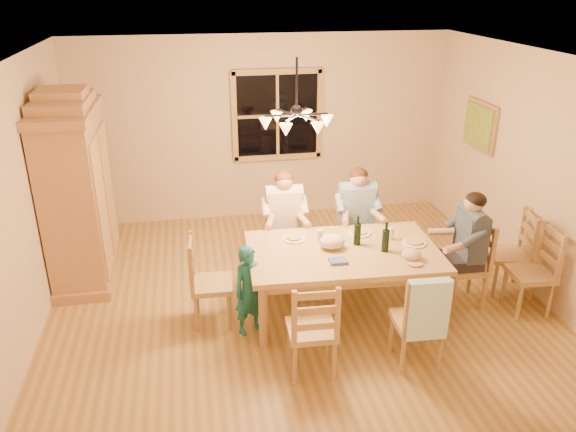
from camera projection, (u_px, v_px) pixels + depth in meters
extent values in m
plane|color=olive|center=(295.00, 296.00, 6.53)|extent=(5.50, 5.50, 0.00)
cube|color=white|center=(297.00, 57.00, 5.46)|extent=(5.50, 5.00, 0.02)
cube|color=beige|center=(264.00, 129.00, 8.25)|extent=(5.50, 0.02, 2.70)
cube|color=beige|center=(23.00, 204.00, 5.54)|extent=(0.02, 5.00, 2.70)
cube|color=beige|center=(531.00, 172.00, 6.44)|extent=(0.02, 5.00, 2.70)
cube|color=black|center=(277.00, 115.00, 8.19)|extent=(1.20, 0.03, 1.20)
cube|color=#AB854B|center=(277.00, 116.00, 8.17)|extent=(1.30, 0.06, 1.30)
cube|color=#A47247|center=(480.00, 126.00, 7.42)|extent=(0.04, 0.78, 0.64)
cube|color=#1E6B2D|center=(478.00, 126.00, 7.42)|extent=(0.02, 0.68, 0.54)
cylinder|color=black|center=(297.00, 84.00, 5.57)|extent=(0.02, 0.02, 0.53)
sphere|color=black|center=(297.00, 111.00, 5.67)|extent=(0.12, 0.12, 0.12)
cylinder|color=black|center=(312.00, 114.00, 5.71)|extent=(0.34, 0.02, 0.02)
cone|color=#FFB259|center=(327.00, 121.00, 5.77)|extent=(0.13, 0.13, 0.12)
cylinder|color=black|center=(301.00, 111.00, 5.82)|extent=(0.19, 0.31, 0.02)
cone|color=#FFB259|center=(306.00, 116.00, 5.99)|extent=(0.13, 0.13, 0.12)
cylinder|color=black|center=(286.00, 112.00, 5.80)|extent=(0.19, 0.31, 0.02)
cone|color=#FFB259|center=(277.00, 117.00, 5.94)|extent=(0.13, 0.13, 0.12)
cylinder|color=black|center=(281.00, 115.00, 5.66)|extent=(0.34, 0.02, 0.02)
cone|color=#FFB259|center=(265.00, 124.00, 5.66)|extent=(0.13, 0.13, 0.12)
cylinder|color=black|center=(291.00, 118.00, 5.55)|extent=(0.19, 0.31, 0.02)
cone|color=#FFB259|center=(286.00, 130.00, 5.44)|extent=(0.13, 0.13, 0.12)
cylinder|color=black|center=(307.00, 118.00, 5.57)|extent=(0.19, 0.31, 0.02)
cone|color=#FFB259|center=(318.00, 129.00, 5.49)|extent=(0.13, 0.13, 0.12)
cube|color=#A47247|center=(78.00, 200.00, 6.59)|extent=(0.60, 1.30, 2.00)
cube|color=#A47247|center=(64.00, 112.00, 6.17)|extent=(0.66, 1.40, 0.10)
cube|color=#A47247|center=(62.00, 103.00, 6.13)|extent=(0.58, 1.00, 0.12)
cube|color=#A47247|center=(61.00, 93.00, 6.10)|extent=(0.52, 0.55, 0.10)
cube|color=#AB854B|center=(102.00, 209.00, 6.34)|extent=(0.03, 0.55, 1.60)
cube|color=#AB854B|center=(108.00, 189.00, 6.94)|extent=(0.03, 0.55, 1.60)
cube|color=#A47247|center=(89.00, 270.00, 6.96)|extent=(0.66, 1.40, 0.12)
cube|color=#B58250|center=(343.00, 252.00, 5.94)|extent=(2.06, 1.31, 0.06)
cube|color=#AB854B|center=(343.00, 259.00, 5.97)|extent=(1.91, 1.16, 0.10)
cylinder|color=#AB854B|center=(263.00, 316.00, 5.51)|extent=(0.09, 0.09, 0.70)
cylinder|color=#AB854B|center=(440.00, 303.00, 5.74)|extent=(0.09, 0.09, 0.70)
cylinder|color=#AB854B|center=(255.00, 267.00, 6.45)|extent=(0.09, 0.09, 0.70)
cylinder|color=#AB854B|center=(406.00, 257.00, 6.68)|extent=(0.09, 0.09, 0.70)
cube|color=#AB854B|center=(284.00, 240.00, 6.86)|extent=(0.46, 0.44, 0.06)
cube|color=#AB854B|center=(284.00, 220.00, 6.75)|extent=(0.38, 0.07, 0.54)
cube|color=#AB854B|center=(356.00, 236.00, 6.97)|extent=(0.46, 0.44, 0.06)
cube|color=#AB854B|center=(357.00, 216.00, 6.86)|extent=(0.38, 0.07, 0.54)
cube|color=#AB854B|center=(312.00, 330.00, 5.12)|extent=(0.46, 0.44, 0.06)
cube|color=#AB854B|center=(312.00, 305.00, 5.02)|extent=(0.38, 0.07, 0.54)
cube|color=#AB854B|center=(417.00, 321.00, 5.25)|extent=(0.46, 0.44, 0.06)
cube|color=#AB854B|center=(420.00, 297.00, 5.14)|extent=(0.38, 0.07, 0.54)
cube|color=#AB854B|center=(212.00, 284.00, 5.88)|extent=(0.44, 0.46, 0.06)
cube|color=#AB854B|center=(210.00, 262.00, 5.77)|extent=(0.07, 0.38, 0.54)
cube|color=#AB854B|center=(465.00, 267.00, 6.23)|extent=(0.44, 0.46, 0.06)
cube|color=#AB854B|center=(468.00, 245.00, 6.12)|extent=(0.07, 0.38, 0.54)
cube|color=beige|center=(284.00, 211.00, 6.70)|extent=(0.41, 0.24, 0.52)
cube|color=#262328|center=(284.00, 234.00, 6.82)|extent=(0.40, 0.44, 0.14)
sphere|color=tan|center=(284.00, 181.00, 6.55)|extent=(0.21, 0.21, 0.21)
ellipsoid|color=#592614|center=(284.00, 179.00, 6.54)|extent=(0.22, 0.22, 0.17)
cube|color=#34658F|center=(357.00, 207.00, 6.81)|extent=(0.41, 0.24, 0.52)
cube|color=#262328|center=(356.00, 230.00, 6.94)|extent=(0.40, 0.44, 0.14)
sphere|color=tan|center=(359.00, 177.00, 6.66)|extent=(0.21, 0.21, 0.21)
ellipsoid|color=#381E11|center=(359.00, 175.00, 6.65)|extent=(0.22, 0.22, 0.17)
cube|color=#39475C|center=(470.00, 235.00, 6.08)|extent=(0.24, 0.41, 0.52)
cube|color=#262328|center=(466.00, 261.00, 6.20)|extent=(0.44, 0.40, 0.14)
sphere|color=tan|center=(474.00, 203.00, 5.93)|extent=(0.21, 0.21, 0.21)
ellipsoid|color=black|center=(475.00, 200.00, 5.91)|extent=(0.22, 0.22, 0.17)
cube|color=#B8ECF9|center=(427.00, 310.00, 4.98)|extent=(0.38, 0.12, 0.58)
cylinder|color=black|center=(357.00, 230.00, 5.99)|extent=(0.08, 0.08, 0.33)
cylinder|color=black|center=(386.00, 237.00, 5.84)|extent=(0.08, 0.08, 0.33)
cylinder|color=white|center=(294.00, 239.00, 6.16)|extent=(0.26, 0.26, 0.02)
cylinder|color=white|center=(359.00, 233.00, 6.30)|extent=(0.26, 0.26, 0.02)
cylinder|color=white|center=(414.00, 243.00, 6.06)|extent=(0.26, 0.26, 0.02)
cylinder|color=silver|center=(320.00, 236.00, 6.09)|extent=(0.06, 0.06, 0.14)
cylinder|color=silver|center=(391.00, 234.00, 6.14)|extent=(0.06, 0.06, 0.14)
ellipsoid|color=#CDA888|center=(412.00, 254.00, 5.71)|extent=(0.20, 0.20, 0.11)
cube|color=#4E6390|center=(338.00, 261.00, 5.67)|extent=(0.19, 0.15, 0.03)
ellipsoid|color=beige|center=(332.00, 242.00, 5.94)|extent=(0.28, 0.22, 0.15)
imported|color=#1A6A75|center=(250.00, 290.00, 5.69)|extent=(0.42, 0.36, 0.98)
cube|color=#AB854B|center=(530.00, 274.00, 6.08)|extent=(0.45, 0.47, 0.06)
cube|color=#AB854B|center=(534.00, 252.00, 5.98)|extent=(0.08, 0.38, 0.54)
cube|color=#AB854B|center=(508.00, 255.00, 6.49)|extent=(0.50, 0.52, 0.06)
cube|color=#AB854B|center=(511.00, 234.00, 6.38)|extent=(0.13, 0.38, 0.54)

